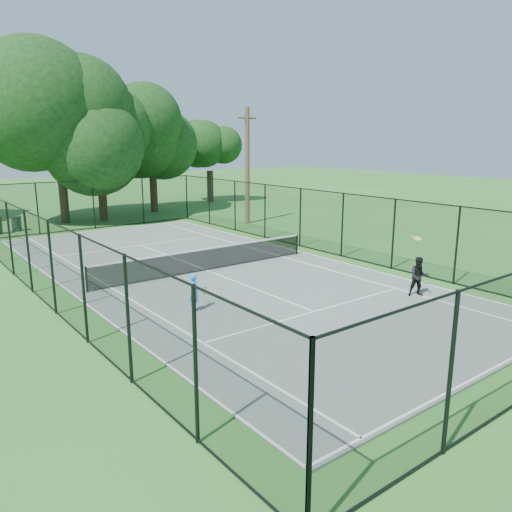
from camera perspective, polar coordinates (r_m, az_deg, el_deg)
ground at (r=20.83m, az=-5.61°, el=-1.82°), size 120.00×120.00×0.00m
tennis_court at (r=20.83m, az=-5.61°, el=-1.74°), size 11.00×24.00×0.06m
tennis_net at (r=20.69m, az=-5.65°, el=-0.27°), size 10.08×0.08×0.95m
fence at (r=20.50m, az=-5.70°, el=2.23°), size 13.10×26.10×3.00m
tree_near_left at (r=35.10m, az=-21.79°, el=14.07°), size 8.06×8.06×10.51m
tree_near_mid at (r=34.98m, az=-17.58°, el=12.92°), size 6.91×6.91×9.04m
tree_near_right at (r=38.69m, az=-11.86°, el=12.51°), size 5.82×5.82×8.03m
tree_far_right at (r=44.12m, az=-5.32°, el=11.19°), size 4.74×4.74×6.27m
trash_bin_right at (r=33.22m, az=-25.70°, el=3.35°), size 0.58×0.58×0.89m
utility_pole at (r=32.53m, az=-1.00°, el=10.29°), size 1.40×0.30×7.34m
player_blue at (r=15.90m, az=-7.01°, el=-4.13°), size 0.84×0.52×1.21m
player_black at (r=18.11m, az=18.13°, el=-2.24°), size 0.85×1.10×2.02m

